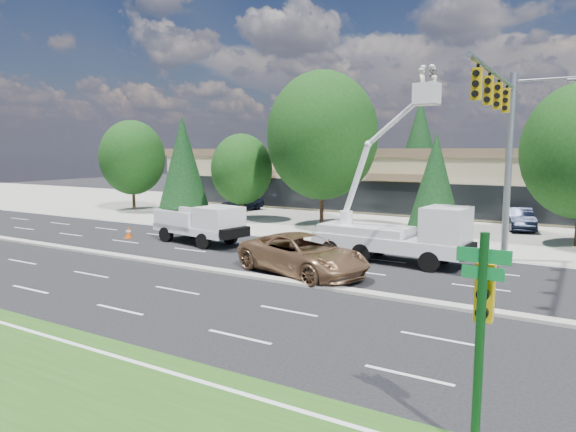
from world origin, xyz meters
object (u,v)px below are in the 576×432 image
Objects in this scene: signal_mast at (504,135)px; bucket_truck at (401,223)px; street_sign_pole at (482,320)px; utility_pickup at (203,228)px; minivan at (303,254)px.

signal_mast is 6.00m from bucket_truck.
street_sign_pole is 0.65× the size of utility_pickup.
signal_mast reaches higher than street_sign_pole.
utility_pickup is 11.47m from bucket_truck.
signal_mast is 1.11× the size of bucket_truck.
minivan is at bearing 132.30° from street_sign_pole.
bucket_truck reaches higher than street_sign_pole.
bucket_truck is 1.46× the size of minivan.
utility_pickup is at bearing -172.55° from signal_mast.
bucket_truck reaches higher than utility_pickup.
signal_mast is 10.37m from minivan.
utility_pickup is 0.67× the size of bucket_truck.
bucket_truck is at bearing -17.25° from minivan.
minivan is at bearing -120.50° from bucket_truck.
street_sign_pole is (1.97, -15.45, -3.61)m from signal_mast.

